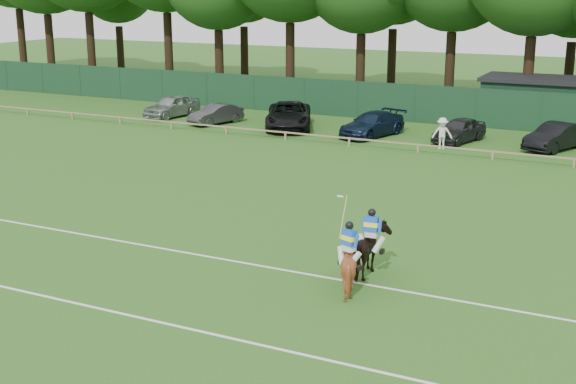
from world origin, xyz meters
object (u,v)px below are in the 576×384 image
Objects in this scene: sedan_grey at (216,114)px; spectator_left at (442,133)px; estate_black at (556,137)px; utility_shed at (549,101)px; sedan_silver at (172,106)px; horse_dark at (371,251)px; horse_chestnut at (349,266)px; hatch_grey at (459,130)px; sedan_navy at (372,124)px; suv_black at (289,116)px.

spectator_left reaches higher than sedan_grey.
utility_shed is at bearing 124.43° from estate_black.
horse_dark is at bearing -35.44° from sedan_silver.
horse_chestnut is 29.00m from sedan_grey.
horse_dark is 22.33m from hatch_grey.
spectator_left reaches higher than estate_black.
sedan_navy is 5.03m from spectator_left.
hatch_grey is at bearing 21.45° from sedan_grey.
estate_black is at bearing 7.24° from spectator_left.
sedan_grey is 0.65× the size of suv_black.
suv_black is 16.83m from utility_shed.
sedan_silver is at bearing -156.06° from estate_black.
sedan_silver is 14.71m from sedan_navy.
horse_dark is 31.54m from sedan_silver.
spectator_left is (4.73, -1.72, 0.16)m from sedan_navy.
suv_black is 10.48m from spectator_left.
sedan_navy is 10.45m from estate_black.
sedan_navy is (-7.83, 21.62, -0.11)m from horse_dark.
sedan_navy is 2.82× the size of spectator_left.
suv_black is 0.70× the size of utility_shed.
hatch_grey is 8.97m from utility_shed.
horse_chestnut is 26.69m from suv_black.
suv_black is (-13.43, 21.70, 0.00)m from horse_dark.
horse_dark reaches higher than hatch_grey.
hatch_grey is (-2.72, 22.16, -0.12)m from horse_dark.
horse_dark reaches higher than estate_black.
horse_chestnut is at bearing -73.30° from estate_black.
sedan_navy is 12.41m from utility_shed.
sedan_grey is at bearing -161.08° from sedan_navy.
utility_shed reaches higher than sedan_grey.
horse_dark is at bearing -74.93° from horse_chestnut.
horse_dark is 22.99m from sedan_navy.
sedan_silver is 2.56× the size of spectator_left.
horse_dark is 0.47× the size of hatch_grey.
suv_black reaches higher than sedan_navy.
sedan_grey is at bearing -53.03° from horse_dark.
horse_dark reaches higher than sedan_grey.
horse_dark is 1.47m from horse_chestnut.
sedan_navy is at bearing -74.24° from horse_dark.
sedan_silver is 9.11m from suv_black.
sedan_silver is at bearing 153.56° from suv_black.
spectator_left is at bearing -83.80° from hatch_grey.
hatch_grey is at bearing 64.18° from spectator_left.
sedan_grey is 2.22× the size of spectator_left.
estate_black is (5.31, 0.20, 0.03)m from hatch_grey.
utility_shed is (19.45, 9.17, 0.90)m from sedan_grey.
suv_black is 1.44× the size of hatch_grey.
horse_chestnut is at bearing -67.88° from hatch_grey.
suv_black reaches higher than estate_black.
sedan_silver is 1.00× the size of estate_black.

